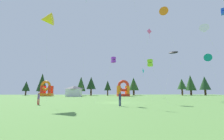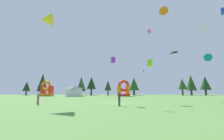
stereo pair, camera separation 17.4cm
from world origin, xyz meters
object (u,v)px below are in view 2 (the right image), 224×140
Objects in this scene: kite_pink_diamond at (150,32)px; kite_teal_delta at (208,57)px; person_left_edge at (119,98)px; inflatable_red_slide at (47,90)px; kite_blue_box at (224,11)px; person_midfield at (38,97)px; kite_white_delta at (204,30)px; kite_purple_box at (113,60)px; kite_cyan_diamond at (143,71)px; kite_yellow_delta at (46,20)px; kite_black_parafoil at (173,52)px; kite_orange_delta at (164,12)px; kite_lime_box at (150,63)px; inflatable_yellow_castle at (123,90)px; festival_tent at (74,91)px.

kite_pink_diamond reaches higher than kite_teal_delta.
person_left_edge is 48.12m from inflatable_red_slide.
kite_blue_box reaches higher than person_midfield.
kite_white_delta reaches higher than inflatable_red_slide.
kite_cyan_diamond is at bearing 66.40° from kite_purple_box.
kite_yellow_delta reaches higher than kite_teal_delta.
kite_purple_box is at bearing -57.96° from inflatable_red_slide.
kite_black_parafoil is at bearing -80.13° from kite_cyan_diamond.
kite_orange_delta is at bearing 41.98° from kite_purple_box.
kite_cyan_diamond is 4.88× the size of person_left_edge.
kite_white_delta is (4.17, -8.43, -7.94)m from kite_orange_delta.
kite_orange_delta is (7.37, 11.02, 14.97)m from kite_lime_box.
kite_black_parafoil reaches higher than person_midfield.
inflatable_yellow_castle is at bearing 90.72° from kite_lime_box.
kite_lime_box is 22.41m from kite_pink_diamond.
kite_yellow_delta is 0.75× the size of kite_pink_diamond.
kite_lime_box is at bearing 0.81° from kite_yellow_delta.
kite_orange_delta reaches higher than kite_blue_box.
person_midfield is (-28.45, -4.77, -12.57)m from kite_white_delta.
kite_pink_diamond is at bearing -0.36° from person_midfield.
kite_purple_box is at bearing -102.22° from person_left_edge.
person_left_edge is (-13.07, -12.28, -9.25)m from kite_black_parafoil.
person_midfield is (-30.35, -6.92, -7.66)m from kite_teal_delta.
kite_teal_delta is at bearing -64.56° from inflatable_yellow_castle.
kite_black_parafoil reaches higher than person_left_edge.
kite_purple_box is at bearing -121.65° from kite_pink_diamond.
kite_orange_delta is 38.28m from festival_tent.
kite_cyan_diamond is 0.60× the size of kite_white_delta.
kite_purple_box is 27.22m from kite_cyan_diamond.
inflatable_red_slide is 1.14× the size of festival_tent.
kite_teal_delta is 32.05m from person_midfield.
person_left_edge is (0.63, -3.60, -5.70)m from kite_purple_box.
kite_lime_box reaches higher than person_midfield.
kite_blue_box is at bearing -14.62° from kite_lime_box.
kite_yellow_delta is 1.36× the size of kite_black_parafoil.
kite_pink_diamond is at bearing 105.50° from kite_blue_box.
kite_orange_delta is at bearing 116.32° from kite_white_delta.
kite_black_parafoil reaches higher than inflatable_red_slide.
kite_orange_delta is at bearing 24.63° from kite_yellow_delta.
kite_orange_delta is 34.41m from person_midfield.
kite_cyan_diamond is at bearing 8.12° from person_midfield.
kite_yellow_delta is 1.55× the size of kite_teal_delta.
kite_black_parafoil is at bearing -87.54° from kite_orange_delta.
kite_blue_box is at bearing -105.89° from kite_teal_delta.
kite_teal_delta is at bearing -25.02° from kite_black_parafoil.
kite_black_parafoil reaches higher than festival_tent.
kite_teal_delta reaches higher than person_left_edge.
kite_blue_box is at bearing -5.77° from kite_purple_box.
kite_orange_delta reaches higher than kite_teal_delta.
kite_cyan_diamond is at bearing -18.44° from festival_tent.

